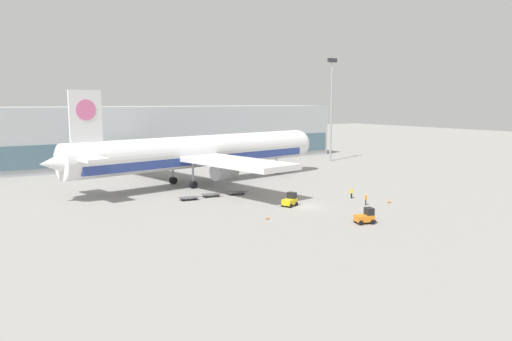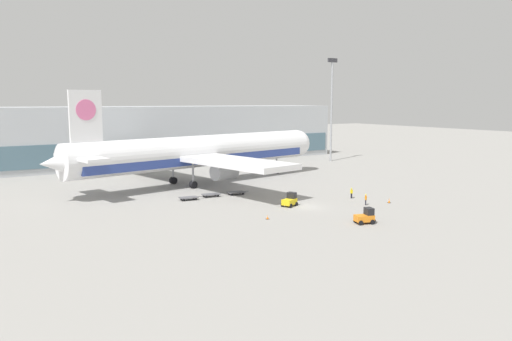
{
  "view_description": "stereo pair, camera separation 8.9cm",
  "coord_description": "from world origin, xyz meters",
  "px_view_note": "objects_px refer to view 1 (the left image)",
  "views": [
    {
      "loc": [
        -44.54,
        -56.3,
        15.3
      ],
      "look_at": [
        -1.16,
        12.09,
        4.0
      ],
      "focal_mm": 35.0,
      "sensor_mm": 36.0,
      "label": 1
    },
    {
      "loc": [
        -44.47,
        -56.34,
        15.3
      ],
      "look_at": [
        -1.16,
        12.09,
        4.0
      ],
      "focal_mm": 35.0,
      "sensor_mm": 36.0,
      "label": 2
    }
  ],
  "objects_px": {
    "baggage_tug_mid": "(366,217)",
    "traffic_cone_far": "(389,200)",
    "light_mast": "(331,103)",
    "baggage_dolly_lead": "(189,198)",
    "ground_crew_far": "(366,199)",
    "traffic_cone_near": "(268,217)",
    "airplane_main": "(198,153)",
    "baggage_tug_foreground": "(290,200)",
    "ground_crew_near": "(352,192)",
    "baggage_dolly_second": "(211,194)",
    "baggage_dolly_third": "(236,192)"
  },
  "relations": [
    {
      "from": "baggage_tug_foreground",
      "to": "baggage_dolly_third",
      "type": "height_order",
      "value": "baggage_tug_foreground"
    },
    {
      "from": "airplane_main",
      "to": "traffic_cone_near",
      "type": "bearing_deg",
      "value": -108.68
    },
    {
      "from": "baggage_tug_foreground",
      "to": "traffic_cone_far",
      "type": "xyz_separation_m",
      "value": [
        14.11,
        -6.11,
        -0.51
      ]
    },
    {
      "from": "light_mast",
      "to": "baggage_tug_mid",
      "type": "bearing_deg",
      "value": -126.99
    },
    {
      "from": "airplane_main",
      "to": "traffic_cone_far",
      "type": "height_order",
      "value": "airplane_main"
    },
    {
      "from": "airplane_main",
      "to": "baggage_dolly_lead",
      "type": "xyz_separation_m",
      "value": [
        -7.9,
        -13.0,
        -5.45
      ]
    },
    {
      "from": "traffic_cone_far",
      "to": "baggage_dolly_second",
      "type": "bearing_deg",
      "value": 137.72
    },
    {
      "from": "baggage_dolly_lead",
      "to": "baggage_dolly_second",
      "type": "distance_m",
      "value": 4.19
    },
    {
      "from": "airplane_main",
      "to": "traffic_cone_far",
      "type": "relative_size",
      "value": 76.84
    },
    {
      "from": "traffic_cone_near",
      "to": "baggage_dolly_lead",
      "type": "bearing_deg",
      "value": 101.07
    },
    {
      "from": "ground_crew_far",
      "to": "ground_crew_near",
      "type": "bearing_deg",
      "value": 15.55
    },
    {
      "from": "ground_crew_near",
      "to": "baggage_dolly_third",
      "type": "bearing_deg",
      "value": 52.92
    },
    {
      "from": "ground_crew_near",
      "to": "airplane_main",
      "type": "bearing_deg",
      "value": 34.48
    },
    {
      "from": "baggage_tug_foreground",
      "to": "baggage_tug_mid",
      "type": "distance_m",
      "value": 13.65
    },
    {
      "from": "baggage_tug_mid",
      "to": "traffic_cone_far",
      "type": "distance_m",
      "value": 14.35
    },
    {
      "from": "airplane_main",
      "to": "baggage_tug_mid",
      "type": "xyz_separation_m",
      "value": [
        4.61,
        -38.64,
        -4.96
      ]
    },
    {
      "from": "light_mast",
      "to": "baggage_tug_foreground",
      "type": "xyz_separation_m",
      "value": [
        -41.72,
        -39.4,
        -13.97
      ]
    },
    {
      "from": "baggage_dolly_third",
      "to": "traffic_cone_far",
      "type": "bearing_deg",
      "value": -41.2
    },
    {
      "from": "ground_crew_near",
      "to": "traffic_cone_far",
      "type": "xyz_separation_m",
      "value": [
        2.35,
        -5.71,
        -0.61
      ]
    },
    {
      "from": "airplane_main",
      "to": "baggage_tug_foreground",
      "type": "distance_m",
      "value": 25.75
    },
    {
      "from": "light_mast",
      "to": "baggage_tug_foreground",
      "type": "relative_size",
      "value": 9.29
    },
    {
      "from": "baggage_dolly_lead",
      "to": "baggage_dolly_second",
      "type": "height_order",
      "value": "same"
    },
    {
      "from": "airplane_main",
      "to": "baggage_dolly_second",
      "type": "height_order",
      "value": "airplane_main"
    },
    {
      "from": "baggage_dolly_lead",
      "to": "baggage_dolly_second",
      "type": "xyz_separation_m",
      "value": [
        4.16,
        0.52,
        0.0
      ]
    },
    {
      "from": "airplane_main",
      "to": "baggage_dolly_second",
      "type": "relative_size",
      "value": 15.3
    },
    {
      "from": "baggage_dolly_second",
      "to": "traffic_cone_far",
      "type": "distance_m",
      "value": 27.86
    },
    {
      "from": "traffic_cone_far",
      "to": "baggage_tug_foreground",
      "type": "bearing_deg",
      "value": 156.59
    },
    {
      "from": "light_mast",
      "to": "baggage_tug_mid",
      "type": "distance_m",
      "value": 67.72
    },
    {
      "from": "baggage_tug_mid",
      "to": "ground_crew_near",
      "type": "xyz_separation_m",
      "value": [
        9.91,
        13.13,
        0.11
      ]
    },
    {
      "from": "baggage_tug_foreground",
      "to": "ground_crew_far",
      "type": "distance_m",
      "value": 11.31
    },
    {
      "from": "light_mast",
      "to": "baggage_tug_foreground",
      "type": "height_order",
      "value": "light_mast"
    },
    {
      "from": "baggage_tug_mid",
      "to": "traffic_cone_far",
      "type": "relative_size",
      "value": 3.65
    },
    {
      "from": "ground_crew_far",
      "to": "traffic_cone_near",
      "type": "distance_m",
      "value": 17.29
    },
    {
      "from": "baggage_dolly_third",
      "to": "baggage_dolly_lead",
      "type": "bearing_deg",
      "value": -173.23
    },
    {
      "from": "baggage_tug_mid",
      "to": "baggage_dolly_lead",
      "type": "height_order",
      "value": "baggage_tug_mid"
    },
    {
      "from": "baggage_dolly_second",
      "to": "baggage_dolly_lead",
      "type": "bearing_deg",
      "value": -165.92
    },
    {
      "from": "light_mast",
      "to": "baggage_dolly_lead",
      "type": "distance_m",
      "value": 60.8
    },
    {
      "from": "light_mast",
      "to": "baggage_dolly_second",
      "type": "xyz_separation_m",
      "value": [
        -48.22,
        -26.76,
        -14.45
      ]
    },
    {
      "from": "light_mast",
      "to": "traffic_cone_near",
      "type": "relative_size",
      "value": 47.82
    },
    {
      "from": "baggage_tug_foreground",
      "to": "traffic_cone_near",
      "type": "height_order",
      "value": "baggage_tug_foreground"
    },
    {
      "from": "baggage_dolly_third",
      "to": "traffic_cone_near",
      "type": "height_order",
      "value": "traffic_cone_near"
    },
    {
      "from": "baggage_dolly_third",
      "to": "ground_crew_far",
      "type": "bearing_deg",
      "value": -48.24
    },
    {
      "from": "ground_crew_far",
      "to": "traffic_cone_far",
      "type": "bearing_deg",
      "value": -64.66
    },
    {
      "from": "baggage_dolly_second",
      "to": "traffic_cone_near",
      "type": "bearing_deg",
      "value": -85.61
    },
    {
      "from": "ground_crew_near",
      "to": "traffic_cone_far",
      "type": "relative_size",
      "value": 2.24
    },
    {
      "from": "baggage_tug_mid",
      "to": "traffic_cone_far",
      "type": "bearing_deg",
      "value": 47.8
    },
    {
      "from": "traffic_cone_far",
      "to": "traffic_cone_near",
      "type": "bearing_deg",
      "value": 177.11
    },
    {
      "from": "baggage_tug_foreground",
      "to": "baggage_dolly_third",
      "type": "bearing_deg",
      "value": 76.65
    },
    {
      "from": "light_mast",
      "to": "airplane_main",
      "type": "bearing_deg",
      "value": -162.2
    },
    {
      "from": "baggage_dolly_second",
      "to": "ground_crew_far",
      "type": "height_order",
      "value": "ground_crew_far"
    }
  ]
}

